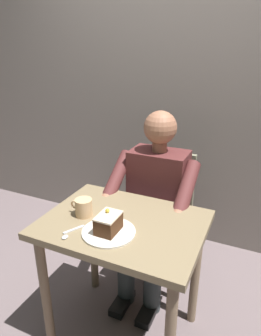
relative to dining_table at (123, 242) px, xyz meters
The scene contains 9 objects.
ground_plane 0.62m from the dining_table, ahead, with size 14.00×14.00×0.00m, color #6C5C5F.
cafe_rear_panel 1.46m from the dining_table, 90.00° to the right, with size 6.40×0.12×3.00m, color gray.
dining_table is the anchor object (origin of this frame).
chair 0.63m from the dining_table, 90.00° to the right, with size 0.42×0.42×0.89m.
seated_person 0.44m from the dining_table, 90.00° to the right, with size 0.53×0.58×1.21m.
dessert_plate 0.18m from the dining_table, 82.19° to the left, with size 0.25×0.25×0.01m, color silver.
cake_slice 0.22m from the dining_table, 82.13° to the left, with size 0.09×0.13×0.11m.
coffee_cup 0.27m from the dining_table, ahead, with size 0.12×0.09×0.09m.
dessert_spoon 0.30m from the dining_table, 49.10° to the left, with size 0.06×0.14×0.01m.
Camera 1 is at (-0.58, 1.16, 1.56)m, focal length 32.27 mm.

